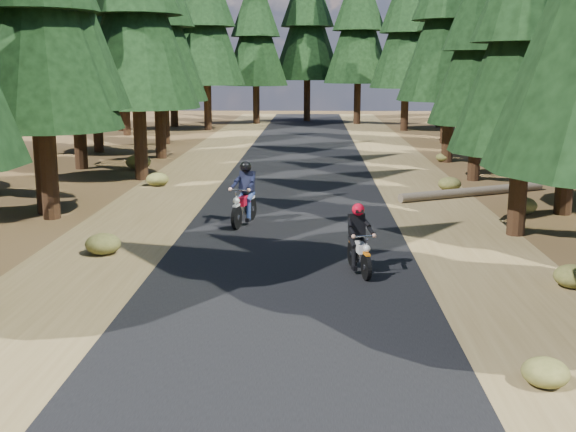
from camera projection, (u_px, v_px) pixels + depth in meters
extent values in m
plane|color=#423017|center=(285.00, 281.00, 15.35)|extent=(120.00, 120.00, 0.00)
cube|color=black|center=(292.00, 229.00, 20.24)|extent=(6.00, 100.00, 0.01)
cube|color=brown|center=(130.00, 228.00, 20.40)|extent=(3.20, 100.00, 0.01)
cube|color=brown|center=(457.00, 230.00, 20.08)|extent=(3.20, 100.00, 0.01)
cylinder|color=black|center=(46.00, 129.00, 21.10)|extent=(0.51, 0.51, 5.34)
cone|color=black|center=(38.00, 11.00, 20.42)|extent=(4.54, 4.54, 6.68)
cylinder|color=black|center=(521.00, 152.00, 19.06)|extent=(0.48, 0.48, 4.52)
cone|color=black|center=(528.00, 42.00, 18.49)|extent=(3.84, 3.84, 5.65)
cylinder|color=black|center=(40.00, 109.00, 21.78)|extent=(0.56, 0.56, 6.43)
cylinder|color=black|center=(570.00, 119.00, 21.70)|extent=(0.53, 0.53, 5.84)
cylinder|color=black|center=(139.00, 108.00, 28.58)|extent=(0.53, 0.53, 5.72)
cone|color=black|center=(135.00, 15.00, 27.85)|extent=(4.86, 4.86, 7.15)
cylinder|color=black|center=(476.00, 124.00, 28.41)|extent=(0.48, 0.48, 4.51)
cone|color=black|center=(480.00, 51.00, 27.84)|extent=(3.83, 3.83, 5.64)
cylinder|color=black|center=(78.00, 97.00, 31.53)|extent=(0.55, 0.55, 6.37)
cone|color=black|center=(72.00, 2.00, 30.72)|extent=(5.41, 5.41, 7.96)
cylinder|color=black|center=(546.00, 96.00, 30.77)|extent=(0.56, 0.56, 6.47)
cylinder|color=black|center=(159.00, 101.00, 35.33)|extent=(0.53, 0.53, 5.64)
cone|color=black|center=(157.00, 27.00, 34.61)|extent=(4.79, 4.79, 7.05)
cylinder|color=black|center=(449.00, 100.00, 33.82)|extent=(0.53, 0.53, 5.83)
cone|color=black|center=(453.00, 20.00, 33.08)|extent=(4.95, 4.95, 7.29)
cylinder|color=black|center=(96.00, 100.00, 37.89)|extent=(0.52, 0.52, 5.45)
cone|color=black|center=(93.00, 34.00, 37.20)|extent=(4.63, 4.63, 6.81)
cylinder|color=black|center=(521.00, 108.00, 38.11)|extent=(0.48, 0.48, 4.61)
cone|color=black|center=(524.00, 52.00, 37.52)|extent=(3.92, 3.92, 5.77)
cone|color=black|center=(527.00, 11.00, 37.10)|extent=(3.00, 3.00, 4.15)
cylinder|color=black|center=(165.00, 106.00, 42.05)|extent=(0.48, 0.48, 4.42)
cone|color=black|center=(163.00, 58.00, 41.48)|extent=(3.76, 3.76, 5.52)
cone|color=black|center=(162.00, 22.00, 41.08)|extent=(2.87, 2.87, 3.98)
cylinder|color=black|center=(446.00, 94.00, 42.27)|extent=(0.53, 0.53, 5.76)
cone|color=black|center=(449.00, 31.00, 41.54)|extent=(4.90, 4.90, 7.21)
cylinder|color=black|center=(126.00, 99.00, 47.34)|extent=(0.49, 0.49, 4.75)
cone|color=black|center=(124.00, 53.00, 46.74)|extent=(4.04, 4.04, 5.93)
cone|color=black|center=(122.00, 19.00, 46.30)|extent=(3.09, 3.09, 4.27)
cylinder|color=black|center=(510.00, 93.00, 45.72)|extent=(0.53, 0.53, 5.66)
cone|color=black|center=(514.00, 36.00, 45.00)|extent=(4.81, 4.81, 7.07)
cylinder|color=black|center=(47.00, 92.00, 36.68)|extent=(0.56, 0.56, 6.40)
cone|color=black|center=(42.00, 11.00, 35.86)|extent=(5.44, 5.44, 8.00)
cylinder|color=black|center=(539.00, 94.00, 39.73)|extent=(0.54, 0.54, 6.00)
cone|color=black|center=(544.00, 23.00, 38.96)|extent=(5.10, 5.10, 7.50)
cylinder|color=black|center=(207.00, 85.00, 51.14)|extent=(0.56, 0.56, 6.40)
cone|color=black|center=(206.00, 27.00, 50.33)|extent=(5.44, 5.44, 8.00)
cylinder|color=black|center=(405.00, 88.00, 50.70)|extent=(0.54, 0.54, 6.00)
cone|color=black|center=(407.00, 33.00, 49.93)|extent=(5.10, 5.10, 7.50)
cylinder|color=black|center=(173.00, 81.00, 54.14)|extent=(0.57, 0.57, 6.80)
cone|color=black|center=(171.00, 23.00, 53.28)|extent=(5.78, 5.78, 8.50)
cylinder|color=black|center=(441.00, 84.00, 53.49)|extent=(0.56, 0.56, 6.40)
cone|color=black|center=(443.00, 28.00, 52.67)|extent=(5.44, 5.44, 8.00)
cylinder|color=black|center=(256.00, 85.00, 56.95)|extent=(0.54, 0.54, 6.00)
cone|color=black|center=(256.00, 37.00, 56.19)|extent=(5.10, 5.10, 7.50)
cone|color=black|center=(255.00, 1.00, 55.64)|extent=(3.90, 3.90, 5.40)
cylinder|color=black|center=(358.00, 83.00, 56.63)|extent=(0.56, 0.56, 6.40)
cone|color=black|center=(359.00, 31.00, 55.82)|extent=(5.44, 5.44, 8.00)
cylinder|color=black|center=(307.00, 80.00, 59.67)|extent=(0.57, 0.57, 6.80)
cone|color=black|center=(307.00, 27.00, 58.80)|extent=(5.78, 5.78, 8.50)
cylinder|color=black|center=(120.00, 91.00, 50.46)|extent=(0.52, 0.52, 5.60)
cone|color=black|center=(118.00, 39.00, 49.74)|extent=(4.76, 4.76, 7.00)
cone|color=black|center=(116.00, 2.00, 49.23)|extent=(3.64, 3.64, 5.04)
cylinder|color=black|center=(495.00, 88.00, 49.51)|extent=(0.54, 0.54, 6.00)
cone|color=black|center=(498.00, 32.00, 48.75)|extent=(5.10, 5.10, 7.50)
cylinder|color=#4C4233|center=(473.00, 192.00, 25.33)|extent=(5.60, 3.12, 0.32)
ellipsoid|color=#474C1E|center=(157.00, 179.00, 27.46)|extent=(0.86, 0.86, 0.52)
ellipsoid|color=#474C1E|center=(573.00, 276.00, 14.84)|extent=(0.79, 0.79, 0.48)
ellipsoid|color=#474C1E|center=(103.00, 244.00, 17.48)|extent=(0.86, 0.86, 0.51)
ellipsoid|color=#474C1E|center=(522.00, 206.00, 22.25)|extent=(0.89, 0.89, 0.53)
ellipsoid|color=#474C1E|center=(545.00, 372.00, 10.26)|extent=(0.68, 0.68, 0.41)
ellipsoid|color=#474C1E|center=(138.00, 162.00, 31.90)|extent=(1.10, 1.10, 0.66)
ellipsoid|color=#474C1E|center=(450.00, 184.00, 26.43)|extent=(0.84, 0.84, 0.51)
ellipsoid|color=#474C1E|center=(443.00, 157.00, 34.45)|extent=(0.70, 0.70, 0.42)
cube|color=black|center=(360.00, 227.00, 15.70)|extent=(0.38, 0.28, 0.50)
sphere|color=red|center=(360.00, 211.00, 15.63)|extent=(0.33, 0.33, 0.28)
cube|color=black|center=(244.00, 183.00, 20.55)|extent=(0.45, 0.34, 0.59)
sphere|color=black|center=(244.00, 168.00, 20.46)|extent=(0.39, 0.39, 0.33)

